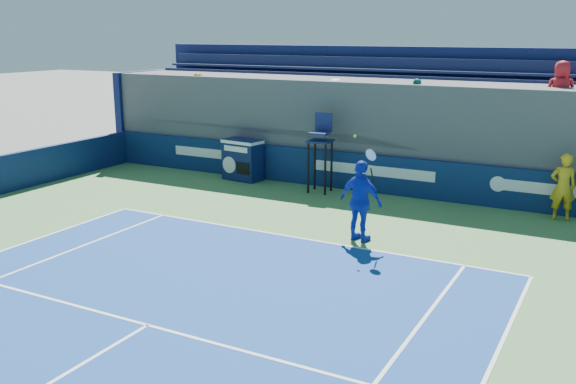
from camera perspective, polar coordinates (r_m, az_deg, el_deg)
The scene contains 6 objects.
ball_person at distance 18.45m, azimuth 23.25°, elevation 0.42°, with size 0.66×0.43×1.82m, color gold.
back_hoarding at distance 20.19m, azimuth 7.55°, elevation 1.63°, with size 20.40×0.21×1.20m.
match_clock at distance 21.72m, azimuth -4.05°, elevation 2.98°, with size 1.40×0.89×1.40m.
umpire_chair at distance 19.90m, azimuth 2.91°, elevation 4.27°, with size 0.75×0.75×2.48m.
tennis_player at distance 15.33m, azimuth 6.49°, elevation -0.82°, with size 1.23×0.72×2.57m.
stadium_seating at distance 21.87m, azimuth 9.58°, elevation 5.80°, with size 21.00×4.05×4.40m.
Camera 1 is at (6.91, -1.37, 4.92)m, focal length 40.00 mm.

